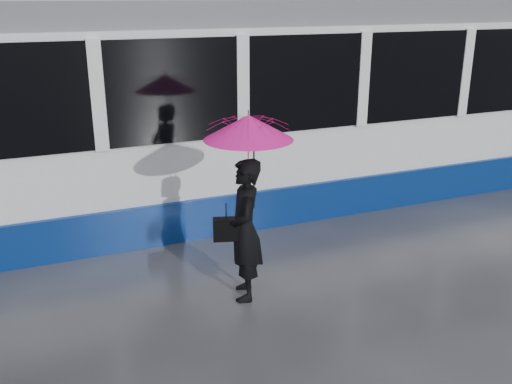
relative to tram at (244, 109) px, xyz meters
name	(u,v)px	position (x,y,z in m)	size (l,w,h in m)	color
ground	(263,268)	(-0.73, -2.50, -1.64)	(90.00, 90.00, 0.00)	#28282D
rails	(205,207)	(-0.73, 0.00, -1.63)	(34.00, 1.51, 0.02)	#3F3D38
tram	(244,109)	(0.00, 0.00, 0.00)	(26.00, 2.56, 3.35)	white
woman	(245,230)	(-1.21, -3.07, -0.79)	(0.62, 0.41, 1.70)	black
umbrella	(248,145)	(-1.16, -3.07, 0.23)	(1.25, 1.25, 1.15)	#F9159B
handbag	(226,229)	(-1.43, -3.05, -0.75)	(0.33, 0.21, 0.44)	black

